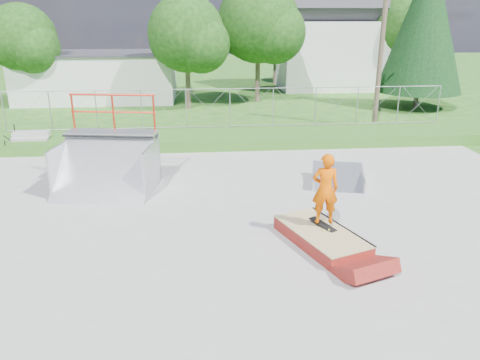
% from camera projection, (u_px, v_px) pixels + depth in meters
% --- Properties ---
extents(ground, '(120.00, 120.00, 0.00)m').
position_uv_depth(ground, '(260.00, 238.00, 12.05)').
color(ground, '#255618').
rests_on(ground, ground).
extents(concrete_pad, '(20.00, 16.00, 0.04)m').
position_uv_depth(concrete_pad, '(260.00, 237.00, 12.04)').
color(concrete_pad, gray).
rests_on(concrete_pad, ground).
extents(grass_berm, '(24.00, 3.00, 0.50)m').
position_uv_depth(grass_berm, '(232.00, 138.00, 20.89)').
color(grass_berm, '#255618').
rests_on(grass_berm, ground).
extents(grind_box, '(2.08, 2.87, 0.39)m').
position_uv_depth(grind_box, '(321.00, 237.00, 11.64)').
color(grind_box, maroon).
rests_on(grind_box, concrete_pad).
extents(quarter_pipe, '(3.33, 2.95, 2.97)m').
position_uv_depth(quarter_pipe, '(104.00, 148.00, 14.69)').
color(quarter_pipe, '#ACAEB4').
rests_on(quarter_pipe, concrete_pad).
extents(flat_bank_ramp, '(2.07, 2.15, 0.52)m').
position_uv_depth(flat_bank_ramp, '(338.00, 178.00, 15.73)').
color(flat_bank_ramp, '#ACAEB4').
rests_on(flat_bank_ramp, concrete_pad).
extents(skateboard, '(0.61, 0.79, 0.13)m').
position_uv_depth(skateboard, '(323.00, 225.00, 11.78)').
color(skateboard, black).
rests_on(skateboard, grind_box).
extents(skater, '(0.69, 0.48, 1.79)m').
position_uv_depth(skater, '(325.00, 192.00, 11.48)').
color(skater, '#E55600').
rests_on(skater, grind_box).
extents(concrete_stairs, '(1.50, 1.60, 0.80)m').
position_uv_depth(concrete_stairs, '(29.00, 144.00, 19.34)').
color(concrete_stairs, gray).
rests_on(concrete_stairs, ground).
extents(chain_link_fence, '(20.00, 0.06, 1.80)m').
position_uv_depth(chain_link_fence, '(230.00, 108.00, 21.44)').
color(chain_link_fence, gray).
rests_on(chain_link_fence, grass_berm).
extents(utility_building_flat, '(10.00, 6.00, 3.00)m').
position_uv_depth(utility_building_flat, '(99.00, 77.00, 31.51)').
color(utility_building_flat, white).
rests_on(utility_building_flat, ground).
extents(gable_house, '(8.40, 6.08, 8.94)m').
position_uv_depth(gable_house, '(332.00, 37.00, 35.97)').
color(gable_house, white).
rests_on(gable_house, ground).
extents(utility_pole, '(0.24, 0.24, 8.00)m').
position_uv_depth(utility_pole, '(382.00, 46.00, 22.64)').
color(utility_pole, brown).
rests_on(utility_pole, ground).
extents(tree_left_near, '(4.76, 4.48, 6.65)m').
position_uv_depth(tree_left_near, '(191.00, 37.00, 27.23)').
color(tree_left_near, brown).
rests_on(tree_left_near, ground).
extents(tree_center, '(5.44, 5.12, 7.60)m').
position_uv_depth(tree_center, '(263.00, 25.00, 29.28)').
color(tree_center, brown).
rests_on(tree_center, ground).
extents(tree_left_far, '(4.42, 4.16, 6.18)m').
position_uv_depth(tree_left_far, '(25.00, 41.00, 28.35)').
color(tree_left_far, brown).
rests_on(tree_left_far, ground).
extents(tree_right_far, '(5.10, 4.80, 7.12)m').
position_uv_depth(tree_right_far, '(411.00, 28.00, 34.15)').
color(tree_right_far, brown).
rests_on(tree_right_far, ground).
extents(tree_back_mid, '(4.08, 3.84, 5.70)m').
position_uv_depth(tree_back_mid, '(279.00, 39.00, 37.45)').
color(tree_back_mid, brown).
rests_on(tree_back_mid, ground).
extents(conifer_tree, '(5.04, 5.04, 9.10)m').
position_uv_depth(conifer_tree, '(426.00, 22.00, 27.38)').
color(conifer_tree, brown).
rests_on(conifer_tree, ground).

